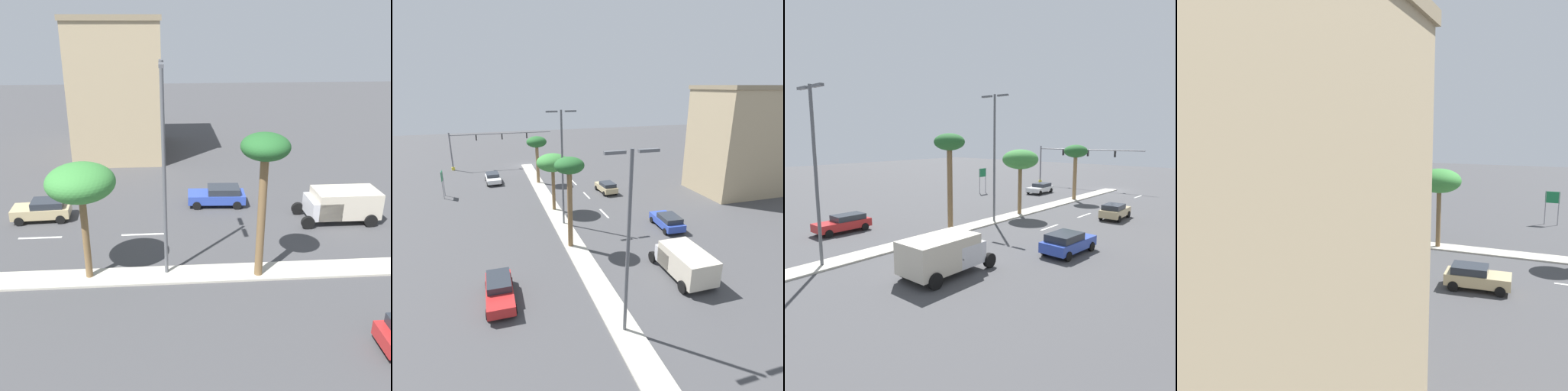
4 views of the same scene
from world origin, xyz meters
TOP-DOWN VIEW (x-y plane):
  - ground_plane at (0.00, 32.57)m, footprint 160.00×160.00m
  - median_curb at (0.00, 41.88)m, footprint 1.80×83.76m
  - lane_stripe_mid at (-5.26, 19.75)m, footprint 0.20×2.80m
  - lane_stripe_left at (-5.26, 26.42)m, footprint 0.20×2.80m
  - directional_road_sign at (12.37, 15.00)m, footprint 0.10×1.38m
  - commercial_building at (-25.81, 23.61)m, footprint 12.43×8.97m
  - palm_tree_inboard at (-0.12, 23.71)m, footprint 3.57×3.57m
  - palm_tree_trailing at (0.34, 33.01)m, footprint 2.52×2.52m
  - street_lamp_mid at (-0.24, 27.95)m, footprint 2.90×0.24m
  - street_lamp_left at (0.01, 44.22)m, footprint 2.90×0.24m
  - sedan_blue_near at (-9.96, 32.01)m, footprint 2.21×4.41m
  - sedan_tan_mid at (-8.16, 19.34)m, footprint 2.08×4.05m
  - sedan_red_left at (6.77, 39.05)m, footprint 1.89×4.52m
  - box_truck at (-6.54, 40.14)m, footprint 2.71×5.61m

SIDE VIEW (x-z plane):
  - ground_plane at x=0.00m, z-range 0.00..0.00m
  - lane_stripe_mid at x=-5.26m, z-range 0.00..0.01m
  - lane_stripe_left at x=-5.26m, z-range 0.00..0.01m
  - median_curb at x=0.00m, z-range 0.00..0.12m
  - sedan_red_left at x=6.77m, z-range 0.05..1.49m
  - sedan_tan_mid at x=-8.16m, z-range 0.05..1.53m
  - sedan_blue_near at x=-9.96m, z-range 0.05..1.53m
  - box_truck at x=-6.54m, z-range 0.13..2.40m
  - directional_road_sign at x=12.37m, z-range 0.74..4.18m
  - palm_tree_inboard at x=-0.12m, z-range 2.29..8.75m
  - street_lamp_left at x=0.01m, z-range 0.98..11.63m
  - street_lamp_mid at x=-0.24m, z-range 0.99..12.39m
  - commercial_building at x=-25.81m, z-range 0.01..13.70m
  - palm_tree_trailing at x=0.34m, z-range 2.92..10.91m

